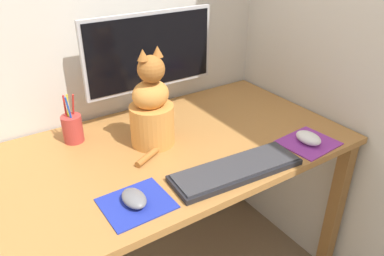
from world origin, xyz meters
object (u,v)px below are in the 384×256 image
(keyboard, at_px, (236,169))
(pen_cup, at_px, (72,128))
(monitor, at_px, (151,58))
(computer_mouse_left, at_px, (134,198))
(computer_mouse_right, at_px, (308,138))
(cat, at_px, (152,110))

(keyboard, height_order, pen_cup, pen_cup)
(keyboard, xyz_separation_m, pen_cup, (-0.37, 0.48, 0.04))
(monitor, height_order, computer_mouse_left, monitor)
(computer_mouse_left, distance_m, pen_cup, 0.45)
(keyboard, xyz_separation_m, computer_mouse_left, (-0.34, 0.04, 0.01))
(computer_mouse_right, bearing_deg, computer_mouse_left, 176.61)
(keyboard, distance_m, computer_mouse_right, 0.33)
(monitor, distance_m, pen_cup, 0.40)
(keyboard, distance_m, cat, 0.36)
(computer_mouse_right, distance_m, pen_cup, 0.85)
(computer_mouse_left, xyz_separation_m, cat, (0.21, 0.27, 0.11))
(computer_mouse_left, relative_size, computer_mouse_right, 0.97)
(monitor, bearing_deg, computer_mouse_right, -56.15)
(computer_mouse_left, distance_m, cat, 0.36)
(computer_mouse_right, bearing_deg, cat, 146.04)
(monitor, relative_size, pen_cup, 3.02)
(monitor, xyz_separation_m, cat, (-0.11, -0.21, -0.11))
(keyboard, distance_m, pen_cup, 0.61)
(monitor, xyz_separation_m, computer_mouse_right, (0.35, -0.52, -0.22))
(keyboard, bearing_deg, computer_mouse_right, 4.03)
(monitor, xyz_separation_m, computer_mouse_left, (-0.32, -0.48, -0.22))
(monitor, height_order, pen_cup, monitor)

